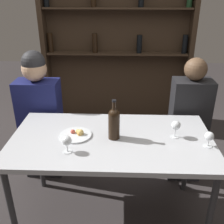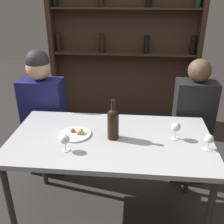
% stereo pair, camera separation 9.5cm
% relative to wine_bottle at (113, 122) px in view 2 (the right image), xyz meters
% --- Properties ---
extents(ground_plane, '(10.00, 10.00, 0.00)m').
position_rel_wine_bottle_xyz_m(ground_plane, '(-0.02, -0.00, -0.87)').
color(ground_plane, '#332D2D').
extents(dining_table, '(1.45, 0.78, 0.75)m').
position_rel_wine_bottle_xyz_m(dining_table, '(-0.02, -0.00, -0.19)').
color(dining_table, '#B7BABF').
rests_on(dining_table, ground_plane).
extents(wine_rack_wall, '(1.95, 0.21, 2.32)m').
position_rel_wine_bottle_xyz_m(wine_rack_wall, '(-0.02, 1.85, 0.31)').
color(wine_rack_wall, '#38281C').
rests_on(wine_rack_wall, ground_plane).
extents(wine_bottle, '(0.08, 0.08, 0.30)m').
position_rel_wine_bottle_xyz_m(wine_bottle, '(0.00, 0.00, 0.00)').
color(wine_bottle, black).
rests_on(wine_bottle, dining_table).
extents(wine_glass_0, '(0.07, 0.07, 0.13)m').
position_rel_wine_bottle_xyz_m(wine_glass_0, '(0.44, 0.03, -0.04)').
color(wine_glass_0, silver).
rests_on(wine_glass_0, dining_table).
extents(wine_glass_1, '(0.07, 0.07, 0.12)m').
position_rel_wine_bottle_xyz_m(wine_glass_1, '(-0.30, -0.19, -0.05)').
color(wine_glass_1, silver).
rests_on(wine_glass_1, dining_table).
extents(wine_glass_2, '(0.06, 0.06, 0.11)m').
position_rel_wine_bottle_xyz_m(wine_glass_2, '(0.64, -0.09, -0.05)').
color(wine_glass_2, silver).
rests_on(wine_glass_2, dining_table).
extents(food_plate_0, '(0.23, 0.23, 0.05)m').
position_rel_wine_bottle_xyz_m(food_plate_0, '(-0.27, 0.02, -0.12)').
color(food_plate_0, silver).
rests_on(food_plate_0, dining_table).
extents(seated_person_left, '(0.39, 0.22, 1.25)m').
position_rel_wine_bottle_xyz_m(seated_person_left, '(-0.71, 0.55, -0.25)').
color(seated_person_left, '#26262B').
rests_on(seated_person_left, ground_plane).
extents(seated_person_right, '(0.34, 0.22, 1.20)m').
position_rel_wine_bottle_xyz_m(seated_person_right, '(0.67, 0.55, -0.30)').
color(seated_person_right, '#26262B').
rests_on(seated_person_right, ground_plane).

